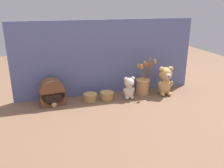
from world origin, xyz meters
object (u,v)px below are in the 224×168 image
at_px(teddy_bear_medium, 129,87).
at_px(vintage_radio, 52,93).
at_px(decorative_tin_tall, 90,97).
at_px(flower_vase, 143,84).
at_px(teddy_bear_large, 165,80).
at_px(decorative_tin_short, 107,96).

bearing_deg(teddy_bear_medium, vintage_radio, 174.74).
bearing_deg(teddy_bear_medium, decorative_tin_tall, 173.81).
bearing_deg(flower_vase, teddy_bear_large, -23.07).
relative_size(teddy_bear_medium, decorative_tin_short, 1.69).
xyz_separation_m(teddy_bear_large, decorative_tin_tall, (-0.63, 0.04, -0.10)).
relative_size(teddy_bear_large, decorative_tin_short, 2.25).
height_order(flower_vase, decorative_tin_short, flower_vase).
height_order(decorative_tin_tall, decorative_tin_short, decorative_tin_short).
bearing_deg(decorative_tin_tall, flower_vase, 3.52).
bearing_deg(flower_vase, decorative_tin_short, -174.03).
xyz_separation_m(teddy_bear_medium, flower_vase, (0.15, 0.06, -0.01)).
relative_size(teddy_bear_large, vintage_radio, 1.22).
relative_size(vintage_radio, decorative_tin_short, 1.85).
relative_size(teddy_bear_large, teddy_bear_medium, 1.33).
xyz_separation_m(vintage_radio, decorative_tin_tall, (0.29, -0.02, -0.06)).
bearing_deg(vintage_radio, teddy_bear_medium, -5.26).
xyz_separation_m(vintage_radio, decorative_tin_short, (0.42, -0.03, -0.06)).
height_order(teddy_bear_large, decorative_tin_tall, teddy_bear_large).
bearing_deg(vintage_radio, flower_vase, 0.54).
xyz_separation_m(teddy_bear_large, vintage_radio, (-0.92, 0.06, -0.04)).
bearing_deg(teddy_bear_large, decorative_tin_tall, 176.05).
bearing_deg(teddy_bear_medium, flower_vase, 22.68).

